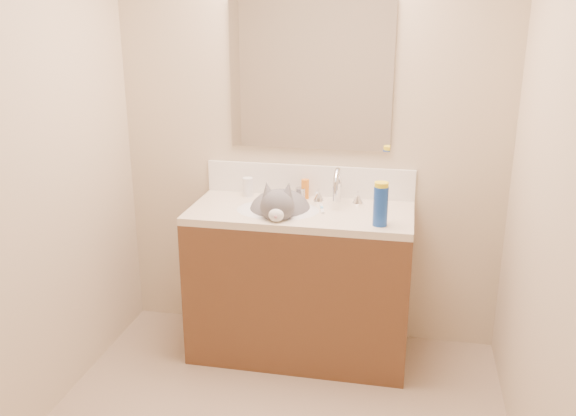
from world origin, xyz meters
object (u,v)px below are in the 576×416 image
at_px(basin, 278,222).
at_px(amber_bottle, 305,189).
at_px(faucet, 337,189).
at_px(pill_bottle, 248,187).
at_px(vanity_cabinet, 300,286).
at_px(silver_jar, 300,194).
at_px(cat, 280,212).
at_px(spray_can, 381,206).

height_order(basin, amber_bottle, amber_bottle).
distance_m(faucet, pill_bottle, 0.53).
distance_m(vanity_cabinet, faucet, 0.58).
xyz_separation_m(basin, silver_jar, (0.08, 0.21, 0.10)).
height_order(cat, silver_jar, cat).
height_order(amber_bottle, spray_can, spray_can).
bearing_deg(amber_bottle, cat, -113.62).
bearing_deg(vanity_cabinet, faucet, 37.29).
xyz_separation_m(vanity_cabinet, pill_bottle, (-0.34, 0.18, 0.50)).
bearing_deg(basin, pill_bottle, 136.17).
bearing_deg(faucet, vanity_cabinet, -142.71).
xyz_separation_m(pill_bottle, amber_bottle, (0.33, 0.02, 0.00)).
relative_size(basin, faucet, 1.61).
xyz_separation_m(cat, spray_can, (0.54, -0.15, 0.11)).
bearing_deg(cat, silver_jar, 62.08).
xyz_separation_m(faucet, spray_can, (0.25, -0.31, 0.01)).
distance_m(basin, silver_jar, 0.25).
xyz_separation_m(faucet, cat, (-0.29, -0.16, -0.10)).
height_order(vanity_cabinet, amber_bottle, amber_bottle).
relative_size(vanity_cabinet, pill_bottle, 11.04).
xyz_separation_m(vanity_cabinet, amber_bottle, (-0.01, 0.21, 0.51)).
bearing_deg(spray_can, basin, 165.61).
distance_m(pill_bottle, silver_jar, 0.31).
xyz_separation_m(vanity_cabinet, cat, (-0.11, -0.02, 0.44)).
bearing_deg(amber_bottle, basin, -114.48).
bearing_deg(spray_can, pill_bottle, 155.33).
height_order(faucet, pill_bottle, faucet).
distance_m(vanity_cabinet, amber_bottle, 0.55).
distance_m(faucet, cat, 0.34).
relative_size(basin, spray_can, 2.25).
height_order(faucet, spray_can, faucet).
bearing_deg(cat, faucet, 20.48).
bearing_deg(cat, vanity_cabinet, 1.81).
xyz_separation_m(faucet, amber_bottle, (-0.19, 0.07, -0.03)).
distance_m(basin, amber_bottle, 0.29).
distance_m(amber_bottle, spray_can, 0.58).
height_order(faucet, cat, faucet).
distance_m(cat, spray_can, 0.57).
relative_size(vanity_cabinet, amber_bottle, 10.79).
xyz_separation_m(vanity_cabinet, faucet, (0.18, 0.14, 0.54)).
xyz_separation_m(vanity_cabinet, spray_can, (0.43, -0.17, 0.55)).
xyz_separation_m(basin, pill_bottle, (-0.22, 0.21, 0.12)).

